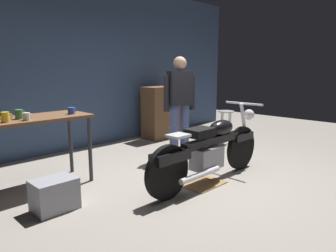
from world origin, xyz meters
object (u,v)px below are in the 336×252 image
at_px(shop_stool, 226,118).
at_px(mug_blue_enamel, 71,111).
at_px(mug_white_ceramic, 27,116).
at_px(motorcycle, 210,149).
at_px(mug_green_speckled, 19,114).
at_px(wooden_dresser, 162,112).
at_px(storage_bin, 55,195).
at_px(person_standing, 180,102).
at_px(mug_yellow_tall, 5,117).

distance_m(shop_stool, mug_blue_enamel, 3.30).
bearing_deg(mug_white_ceramic, mug_blue_enamel, 8.74).
distance_m(motorcycle, shop_stool, 2.34).
height_order(motorcycle, mug_green_speckled, mug_green_speckled).
bearing_deg(wooden_dresser, storage_bin, -152.08).
distance_m(motorcycle, mug_blue_enamel, 1.87).
distance_m(mug_green_speckled, mug_blue_enamel, 0.63).
bearing_deg(mug_white_ceramic, wooden_dresser, 19.56).
height_order(shop_stool, mug_green_speckled, mug_green_speckled).
distance_m(storage_bin, mug_white_ceramic, 0.96).
relative_size(shop_stool, mug_green_speckled, 5.09).
xyz_separation_m(mug_green_speckled, mug_white_ceramic, (0.02, -0.16, -0.01)).
relative_size(person_standing, mug_green_speckled, 13.29).
height_order(person_standing, mug_blue_enamel, person_standing).
distance_m(storage_bin, mug_yellow_tall, 1.01).
distance_m(mug_green_speckled, mug_yellow_tall, 0.23).
bearing_deg(shop_stool, mug_green_speckled, 176.50).
distance_m(motorcycle, mug_yellow_tall, 2.45).
distance_m(person_standing, mug_white_ceramic, 2.44).
xyz_separation_m(person_standing, mug_blue_enamel, (-1.84, 0.20, 0.02)).
bearing_deg(mug_white_ceramic, mug_green_speckled, 97.36).
relative_size(shop_stool, mug_yellow_tall, 5.28).
xyz_separation_m(motorcycle, wooden_dresser, (1.41, 2.38, 0.10)).
distance_m(storage_bin, mug_blue_enamel, 1.18).
height_order(motorcycle, storage_bin, motorcycle).
bearing_deg(wooden_dresser, mug_blue_enamel, -158.15).
xyz_separation_m(mug_green_speckled, mug_yellow_tall, (-0.19, -0.13, 0.00)).
bearing_deg(mug_yellow_tall, person_standing, -3.11).
bearing_deg(shop_stool, storage_bin, -172.77).
bearing_deg(mug_green_speckled, mug_blue_enamel, -6.54).
bearing_deg(storage_bin, person_standing, 10.55).
height_order(storage_bin, mug_green_speckled, mug_green_speckled).
distance_m(mug_green_speckled, mug_white_ceramic, 0.17).
bearing_deg(mug_blue_enamel, mug_yellow_tall, -175.86).
bearing_deg(mug_yellow_tall, storage_bin, -69.83).
xyz_separation_m(wooden_dresser, mug_green_speckled, (-3.27, -0.99, 0.41)).
xyz_separation_m(person_standing, wooden_dresser, (0.81, 1.26, -0.38)).
bearing_deg(mug_yellow_tall, mug_blue_enamel, 4.14).
bearing_deg(mug_yellow_tall, wooden_dresser, 17.94).
relative_size(wooden_dresser, mug_white_ceramic, 10.24).
xyz_separation_m(mug_blue_enamel, mug_yellow_tall, (-0.81, -0.06, 0.01)).
height_order(mug_green_speckled, mug_yellow_tall, mug_yellow_tall).
bearing_deg(shop_stool, mug_yellow_tall, 178.49).
distance_m(shop_stool, wooden_dresser, 1.38).
height_order(person_standing, mug_yellow_tall, person_standing).
distance_m(wooden_dresser, mug_green_speckled, 3.44).
height_order(motorcycle, person_standing, person_standing).
bearing_deg(mug_green_speckled, mug_yellow_tall, -145.88).
relative_size(motorcycle, mug_white_ceramic, 20.39).
bearing_deg(mug_green_speckled, mug_white_ceramic, -82.64).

